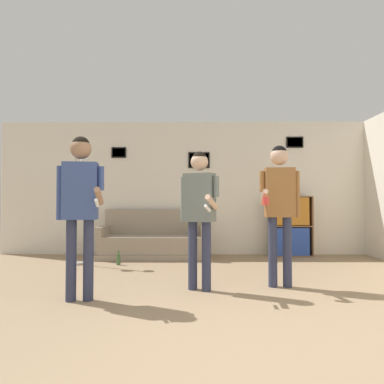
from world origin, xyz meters
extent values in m
plane|color=#937A5B|center=(0.00, 0.00, 0.00)|extent=(20.00, 20.00, 0.00)
cube|color=silver|center=(0.00, 4.70, 1.35)|extent=(8.61, 0.06, 2.70)
cube|color=black|center=(-1.89, 4.66, 2.07)|extent=(0.30, 0.02, 0.22)
cube|color=beige|center=(-1.89, 4.65, 2.07)|extent=(0.25, 0.01, 0.17)
cube|color=black|center=(-0.25, 4.66, 1.91)|extent=(0.43, 0.02, 0.32)
cube|color=gray|center=(-0.25, 4.65, 1.91)|extent=(0.39, 0.01, 0.28)
cube|color=black|center=(1.70, 4.66, 2.28)|extent=(0.34, 0.02, 0.22)
cube|color=gray|center=(1.70, 4.65, 2.28)|extent=(0.30, 0.01, 0.18)
cube|color=gray|center=(-1.12, 4.23, 0.05)|extent=(2.04, 0.80, 0.10)
cube|color=gray|center=(-1.12, 4.23, 0.26)|extent=(1.98, 0.74, 0.32)
cube|color=gray|center=(-1.12, 4.56, 0.66)|extent=(1.98, 0.14, 0.49)
cube|color=gray|center=(-2.08, 4.23, 0.51)|extent=(0.12, 0.74, 0.18)
cube|color=gray|center=(-0.16, 4.23, 0.51)|extent=(0.12, 0.74, 0.18)
cube|color=brown|center=(1.15, 4.48, 0.59)|extent=(0.02, 0.30, 1.18)
cube|color=brown|center=(1.94, 4.48, 0.59)|extent=(0.02, 0.30, 1.18)
cube|color=brown|center=(1.55, 4.63, 0.59)|extent=(0.81, 0.01, 1.18)
cube|color=brown|center=(1.55, 4.48, 0.01)|extent=(0.76, 0.30, 0.02)
cube|color=brown|center=(1.55, 4.48, 1.17)|extent=(0.76, 0.30, 0.02)
cube|color=brown|center=(1.55, 4.48, 0.59)|extent=(0.76, 0.30, 0.02)
cube|color=#2847A3|center=(1.55, 4.47, 0.29)|extent=(0.66, 0.26, 0.54)
cube|color=#B77023|center=(1.55, 4.47, 0.88)|extent=(0.66, 0.26, 0.54)
cylinder|color=#ADA89E|center=(-2.38, 3.55, 0.01)|extent=(0.28, 0.28, 0.03)
cylinder|color=#ADA89E|center=(-2.38, 3.55, 0.92)|extent=(0.03, 0.03, 1.78)
cylinder|color=#ADA89E|center=(-2.31, 3.55, 1.78)|extent=(0.02, 0.16, 0.02)
sphere|color=silver|center=(-2.24, 3.55, 1.75)|extent=(0.15, 0.15, 0.15)
cylinder|color=#ADA89E|center=(-2.45, 3.55, 1.68)|extent=(0.02, 0.16, 0.02)
sphere|color=silver|center=(-2.52, 3.55, 1.65)|extent=(0.15, 0.15, 0.15)
cylinder|color=#2D334C|center=(-1.66, 1.40, 0.44)|extent=(0.11, 0.11, 0.87)
cylinder|color=#2D334C|center=(-1.48, 1.43, 0.44)|extent=(0.11, 0.11, 0.87)
cube|color=#384C84|center=(-1.57, 1.42, 1.18)|extent=(0.38, 0.25, 0.62)
sphere|color=#997051|center=(-1.57, 1.42, 1.64)|extent=(0.23, 0.23, 0.23)
sphere|color=black|center=(-1.57, 1.42, 1.68)|extent=(0.19, 0.19, 0.19)
cylinder|color=#384C84|center=(-1.36, 1.45, 1.32)|extent=(0.07, 0.07, 0.26)
cylinder|color=#997051|center=(-1.34, 1.30, 1.12)|extent=(0.11, 0.32, 0.19)
cylinder|color=white|center=(-1.32, 1.16, 1.05)|extent=(0.05, 0.14, 0.09)
cylinder|color=#384C84|center=(-1.78, 1.39, 1.16)|extent=(0.07, 0.07, 0.58)
cylinder|color=#2D334C|center=(-0.36, 1.91, 0.41)|extent=(0.11, 0.11, 0.82)
cylinder|color=#2D334C|center=(-0.19, 1.83, 0.41)|extent=(0.11, 0.11, 0.82)
cube|color=slate|center=(-0.28, 1.87, 1.12)|extent=(0.41, 0.33, 0.58)
sphere|color=#D1A889|center=(-0.28, 1.87, 1.55)|extent=(0.21, 0.21, 0.21)
sphere|color=black|center=(-0.28, 1.87, 1.59)|extent=(0.18, 0.18, 0.18)
cylinder|color=slate|center=(-0.08, 1.78, 1.24)|extent=(0.07, 0.07, 0.25)
cylinder|color=#D1A889|center=(-0.13, 1.66, 1.06)|extent=(0.18, 0.30, 0.18)
cylinder|color=white|center=(-0.19, 1.53, 0.99)|extent=(0.09, 0.14, 0.09)
cylinder|color=slate|center=(-0.47, 1.96, 1.09)|extent=(0.07, 0.07, 0.55)
cylinder|color=#2D334C|center=(0.65, 2.05, 0.44)|extent=(0.11, 0.11, 0.87)
cylinder|color=#2D334C|center=(0.83, 2.03, 0.44)|extent=(0.11, 0.11, 0.87)
cube|color=#936033|center=(0.74, 2.04, 1.18)|extent=(0.37, 0.22, 0.62)
sphere|color=#D1A889|center=(0.74, 2.04, 1.64)|extent=(0.23, 0.23, 0.23)
sphere|color=black|center=(0.74, 2.04, 1.68)|extent=(0.19, 0.19, 0.19)
cylinder|color=#936033|center=(0.95, 2.03, 1.16)|extent=(0.07, 0.07, 0.58)
cylinder|color=#936033|center=(0.52, 2.05, 1.32)|extent=(0.07, 0.07, 0.26)
cylinder|color=#D1A889|center=(0.51, 1.91, 1.12)|extent=(0.08, 0.32, 0.19)
cylinder|color=red|center=(0.50, 1.76, 1.07)|extent=(0.08, 0.08, 0.10)
cylinder|color=#3D6638|center=(-1.62, 3.51, 0.08)|extent=(0.06, 0.06, 0.17)
cylinder|color=#3D6638|center=(-1.62, 3.51, 0.20)|extent=(0.03, 0.03, 0.07)
cylinder|color=blue|center=(1.49, 4.48, 1.22)|extent=(0.07, 0.07, 0.09)
camera|label=1|loc=(-0.33, -2.27, 1.06)|focal=32.00mm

